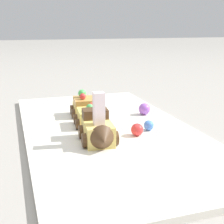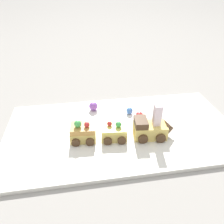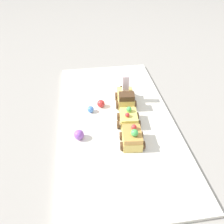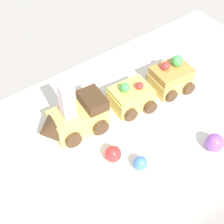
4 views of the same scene
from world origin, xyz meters
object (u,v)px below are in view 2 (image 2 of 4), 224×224
object	(u,v)px
cake_car_lemon	(114,132)
gumball_red	(139,116)
cake_train_locomotive	(153,128)
gumball_blue	(129,111)
gumball_purple	(93,106)
cake_car_caramel	(83,132)

from	to	relation	value
cake_car_lemon	gumball_red	world-z (taller)	cake_car_lemon
cake_train_locomotive	cake_car_lemon	size ratio (longest dim) A/B	1.59
gumball_blue	gumball_purple	distance (m)	0.13
cake_car_lemon	cake_car_caramel	size ratio (longest dim) A/B	1.00
cake_car_lemon	gumball_red	xyz separation A→B (m)	(0.10, 0.08, -0.01)
cake_car_lemon	gumball_blue	xyz separation A→B (m)	(0.07, 0.12, -0.01)
cake_car_caramel	gumball_red	size ratio (longest dim) A/B	2.86
cake_train_locomotive	gumball_blue	xyz separation A→B (m)	(-0.04, 0.13, -0.02)
cake_train_locomotive	gumball_purple	xyz separation A→B (m)	(-0.16, 0.17, -0.01)
cake_train_locomotive	gumball_purple	size ratio (longest dim) A/B	3.97
gumball_blue	cake_train_locomotive	bearing A→B (deg)	-72.69
cake_car_lemon	cake_train_locomotive	bearing A→B (deg)	-0.04
cake_car_lemon	cake_car_caramel	distance (m)	0.09
cake_car_lemon	gumball_purple	size ratio (longest dim) A/B	2.49
cake_car_caramel	cake_car_lemon	bearing A→B (deg)	0.22
cake_train_locomotive	gumball_red	distance (m)	0.09
cake_train_locomotive	gumball_purple	distance (m)	0.24
gumball_blue	gumball_purple	bearing A→B (deg)	160.58
gumball_blue	gumball_red	bearing A→B (deg)	-57.52
cake_train_locomotive	gumball_blue	size ratio (longest dim) A/B	5.31
cake_car_caramel	gumball_purple	bearing A→B (deg)	79.63
cake_car_caramel	gumball_blue	distance (m)	0.20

